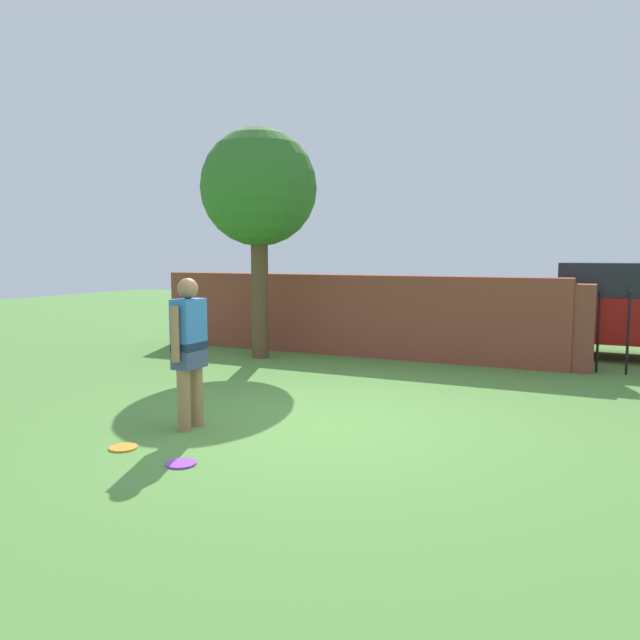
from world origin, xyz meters
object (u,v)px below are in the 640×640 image
(frisbee_orange, at_px, (123,448))
(frisbee_purple, at_px, (181,464))
(tree, at_px, (259,190))
(person, at_px, (189,346))
(car, at_px, (619,310))

(frisbee_orange, height_order, frisbee_purple, same)
(tree, height_order, person, tree)
(frisbee_orange, xyz_separation_m, frisbee_purple, (0.79, -0.13, 0.00))
(person, xyz_separation_m, frisbee_purple, (0.63, -0.98, -0.89))
(frisbee_purple, bearing_deg, person, 122.69)
(tree, relative_size, person, 2.52)
(person, bearing_deg, frisbee_purple, -146.61)
(frisbee_orange, bearing_deg, person, 79.29)
(frisbee_orange, bearing_deg, car, 61.01)
(person, bearing_deg, frisbee_orange, 169.99)
(tree, relative_size, frisbee_orange, 15.12)
(car, bearing_deg, tree, -153.69)
(tree, bearing_deg, frisbee_orange, -73.83)
(person, xyz_separation_m, car, (4.24, 7.08, -0.04))
(car, xyz_separation_m, frisbee_purple, (-3.61, -8.07, -0.85))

